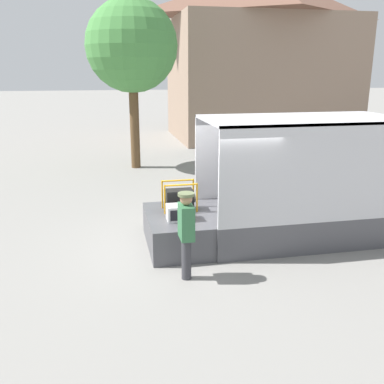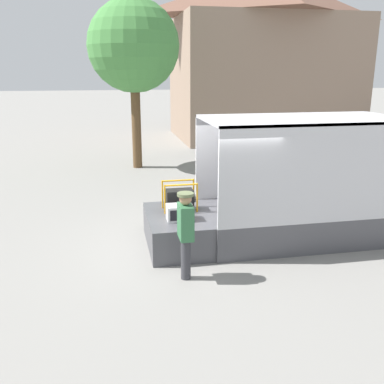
# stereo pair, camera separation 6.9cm
# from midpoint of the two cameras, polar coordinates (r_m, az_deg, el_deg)

# --- Properties ---
(ground_plane) EXTENTS (160.00, 160.00, 0.00)m
(ground_plane) POSITION_cam_midpoint_polar(r_m,az_deg,el_deg) (9.64, 1.97, -6.81)
(ground_plane) COLOR gray
(box_truck) EXTENTS (6.22, 2.17, 2.74)m
(box_truck) POSITION_cam_midpoint_polar(r_m,az_deg,el_deg) (10.79, 21.98, -0.07)
(box_truck) COLOR #B2B2B7
(box_truck) RESTS_ON ground
(tailgate_deck) EXTENTS (1.28, 2.06, 0.71)m
(tailgate_deck) POSITION_cam_midpoint_polar(r_m,az_deg,el_deg) (9.39, -1.83, -5.09)
(tailgate_deck) COLOR #4C4C51
(tailgate_deck) RESTS_ON ground
(microwave) EXTENTS (0.53, 0.38, 0.32)m
(microwave) POSITION_cam_midpoint_polar(r_m,az_deg,el_deg) (8.90, -1.45, -2.74)
(microwave) COLOR white
(microwave) RESTS_ON tailgate_deck
(portable_generator) EXTENTS (0.75, 0.44, 0.65)m
(portable_generator) POSITION_cam_midpoint_polar(r_m,az_deg,el_deg) (9.51, -1.35, -1.00)
(portable_generator) COLOR black
(portable_generator) RESTS_ON tailgate_deck
(worker_person) EXTENTS (0.30, 0.44, 1.65)m
(worker_person) POSITION_cam_midpoint_polar(r_m,az_deg,el_deg) (7.69, -0.60, -4.74)
(worker_person) COLOR #38383D
(worker_person) RESTS_ON ground
(house_backdrop) EXTENTS (10.10, 6.96, 8.84)m
(house_backdrop) POSITION_cam_midpoint_polar(r_m,az_deg,el_deg) (25.39, 9.58, 17.44)
(house_backdrop) COLOR gray
(house_backdrop) RESTS_ON ground
(street_tree) EXTENTS (3.42, 3.42, 6.32)m
(street_tree) POSITION_cam_midpoint_polar(r_m,az_deg,el_deg) (16.86, -7.67, 18.66)
(street_tree) COLOR brown
(street_tree) RESTS_ON ground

